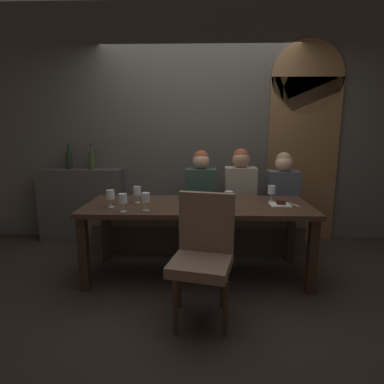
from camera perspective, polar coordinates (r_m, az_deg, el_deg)
ground at (r=3.39m, az=0.94°, el=-14.43°), size 9.00×9.00×0.00m
back_wall_tiled at (r=4.27m, az=1.24°, el=11.68°), size 6.00×0.12×3.00m
arched_door at (r=4.40m, az=19.32°, el=9.29°), size 0.90×0.05×2.55m
back_counter at (r=4.50m, az=-18.99°, el=-2.11°), size 1.10×0.28×0.95m
dining_table at (r=3.16m, az=0.97°, el=-3.71°), size 2.20×0.84×0.74m
banquette_bench at (r=3.95m, az=1.09°, el=-7.02°), size 2.50×0.44×0.45m
chair_near_side at (r=2.50m, az=2.01°, el=-10.08°), size 0.53×0.53×0.98m
diner_redhead at (r=3.82m, az=1.60°, el=1.40°), size 0.36×0.24×0.77m
diner_bearded at (r=3.82m, az=8.63°, el=1.43°), size 0.36×0.24×0.79m
diner_far_end at (r=3.93m, az=15.90°, el=1.08°), size 0.36×0.24×0.75m
wine_bottle_dark_red at (r=4.47m, az=-21.13°, el=5.40°), size 0.08×0.08×0.33m
wine_bottle_pale_label at (r=4.35m, az=-17.47°, el=5.49°), size 0.08×0.08×0.33m
wine_glass_end_right at (r=2.89m, az=-12.28°, el=-1.22°), size 0.08×0.08×0.16m
wine_glass_end_left at (r=3.22m, az=-9.79°, el=0.06°), size 0.08×0.08×0.16m
wine_glass_near_left at (r=3.09m, az=-14.38°, el=-0.60°), size 0.08×0.08×0.16m
wine_glass_near_right at (r=3.33m, az=14.04°, el=0.26°), size 0.08×0.08×0.16m
wine_glass_far_left at (r=2.90m, az=-8.32°, el=-1.06°), size 0.08×0.08×0.16m
wine_glass_far_right at (r=2.96m, az=6.54°, el=-0.77°), size 0.08×0.08×0.16m
espresso_cup at (r=3.13m, az=6.18°, el=-1.80°), size 0.12×0.12×0.06m
dessert_plate at (r=3.21m, az=15.49°, el=-2.04°), size 0.19×0.19×0.05m
fork_on_table at (r=3.25m, az=17.80°, el=-2.19°), size 0.08×0.16×0.01m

